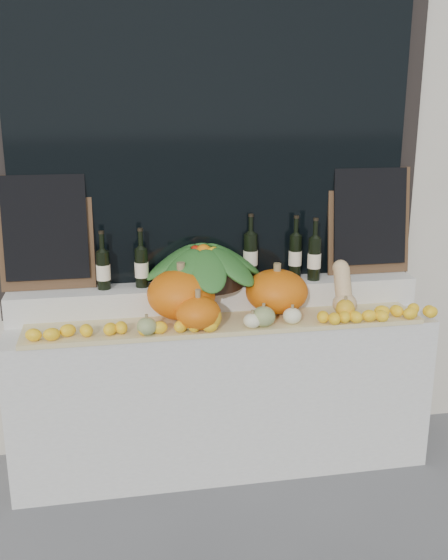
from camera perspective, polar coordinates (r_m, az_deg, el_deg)
The scene contains 18 objects.
storefront_facade at distance 3.95m, azimuth -2.19°, elevation 19.22°, with size 7.00×0.94×4.50m.
display_sill at distance 3.61m, azimuth -0.22°, elevation -10.10°, with size 2.30×0.55×0.88m, color silver.
rear_tier at distance 3.55m, azimuth -0.65°, elevation -1.48°, with size 2.30×0.25×0.16m, color silver.
straw_bedding at distance 3.31m, azimuth 0.16°, elevation -4.02°, with size 2.10×0.32×0.03m, color tan.
pumpkin_left at distance 3.33m, azimuth -3.91°, elevation -1.29°, with size 0.37×0.37×0.27m, color orange.
pumpkin_right at distance 3.43m, azimuth 4.84°, elevation -1.04°, with size 0.34×0.34×0.24m, color orange.
pumpkin_center at distance 3.19m, azimuth -2.38°, elevation -3.02°, with size 0.23×0.23×0.17m, color orange.
butternut_squash at distance 3.47m, azimuth 10.85°, elevation -0.97°, with size 0.13×0.20×0.28m.
decorative_gourds at distance 3.22m, azimuth 1.87°, elevation -3.45°, with size 1.16×0.15×0.15m.
lemon_heap at distance 3.20m, azimuth 0.52°, elevation -3.94°, with size 2.20×0.16×0.06m, color yellow, non-canonical shape.
produce_bowl at distance 3.47m, azimuth -1.87°, elevation 1.43°, with size 0.70×0.70×0.24m.
wine_bottle_far_left at distance 3.45m, azimuth -10.98°, elevation 0.96°, with size 0.08×0.08×0.32m.
wine_bottle_near_left at distance 3.45m, azimuth -7.55°, elevation 1.20°, with size 0.08×0.08×0.33m.
wine_bottle_tall at distance 3.59m, azimuth 2.43°, elevation 2.27°, with size 0.08×0.08×0.38m.
wine_bottle_near_right at distance 3.63m, azimuth 6.53°, elevation 2.26°, with size 0.08×0.08×0.36m.
wine_bottle_far_right at distance 3.59m, azimuth 8.25°, elevation 2.00°, with size 0.08×0.08×0.36m.
chalkboard_left at distance 3.48m, azimuth -16.00°, elevation 4.38°, with size 0.50×0.11×0.62m.
chalkboard_right at distance 3.77m, azimuth 13.15°, elevation 5.45°, with size 0.50×0.11×0.62m.
Camera 1 is at (-0.57, -1.66, 2.04)m, focal length 40.00 mm.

